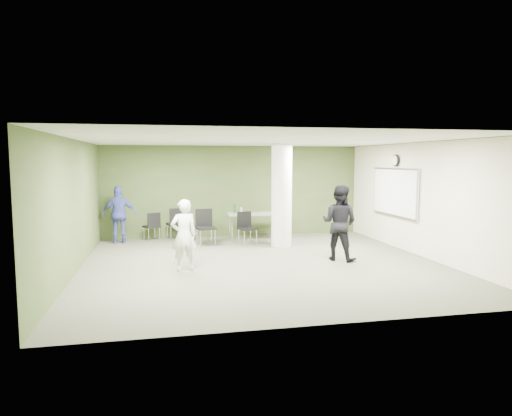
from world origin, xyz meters
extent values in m
plane|color=#515341|center=(0.00, 0.00, 0.00)|extent=(8.00, 8.00, 0.00)
plane|color=white|center=(0.00, 0.00, 2.80)|extent=(8.00, 8.00, 0.00)
cube|color=#3C5025|center=(0.00, 4.00, 1.40)|extent=(8.00, 2.80, 0.02)
cube|color=#3C5025|center=(-4.00, 0.00, 1.40)|extent=(0.02, 8.00, 2.80)
cube|color=beige|center=(4.00, 0.00, 1.40)|extent=(0.02, 8.00, 2.80)
cylinder|color=silver|center=(1.00, 2.00, 1.40)|extent=(0.56, 0.56, 2.80)
cube|color=silver|center=(3.93, 1.20, 1.50)|extent=(0.04, 2.30, 1.30)
cube|color=white|center=(3.91, 1.20, 1.50)|extent=(0.02, 2.20, 1.20)
cylinder|color=black|center=(3.93, 1.20, 2.35)|extent=(0.05, 0.32, 0.32)
cylinder|color=white|center=(3.90, 1.20, 2.35)|extent=(0.02, 0.26, 0.26)
cube|color=#979691|center=(0.53, 3.19, 0.77)|extent=(1.68, 0.78, 0.04)
cylinder|color=silver|center=(-0.23, 2.93, 0.37)|extent=(0.04, 0.04, 0.75)
cylinder|color=silver|center=(1.26, 2.88, 0.37)|extent=(0.04, 0.04, 0.75)
cylinder|color=silver|center=(-0.21, 3.51, 0.37)|extent=(0.04, 0.04, 0.75)
cylinder|color=silver|center=(1.28, 3.46, 0.37)|extent=(0.04, 0.04, 0.75)
cylinder|color=#174721|center=(-0.07, 3.44, 0.91)|extent=(0.07, 0.07, 0.25)
cylinder|color=#B2B2B7|center=(0.10, 3.26, 0.88)|extent=(0.06, 0.06, 0.18)
cylinder|color=#4C4C4C|center=(-1.41, 3.51, 0.14)|extent=(0.24, 0.24, 0.27)
cube|color=black|center=(-2.52, 3.65, 0.41)|extent=(0.55, 0.55, 0.05)
cube|color=black|center=(-2.44, 3.48, 0.63)|extent=(0.38, 0.20, 0.41)
cylinder|color=silver|center=(-2.43, 3.88, 0.19)|extent=(0.02, 0.02, 0.39)
cylinder|color=silver|center=(-2.75, 3.73, 0.19)|extent=(0.02, 0.02, 0.39)
cylinder|color=silver|center=(-2.29, 3.57, 0.19)|extent=(0.02, 0.02, 0.39)
cylinder|color=silver|center=(-2.60, 3.42, 0.19)|extent=(0.02, 0.02, 0.39)
cube|color=black|center=(-1.82, 3.65, 0.47)|extent=(0.57, 0.57, 0.05)
cube|color=black|center=(-1.77, 3.44, 0.72)|extent=(0.45, 0.15, 0.47)
cylinder|color=silver|center=(-1.68, 3.89, 0.22)|extent=(0.02, 0.02, 0.44)
cylinder|color=silver|center=(-2.06, 3.79, 0.22)|extent=(0.02, 0.02, 0.44)
cylinder|color=silver|center=(-1.58, 3.51, 0.22)|extent=(0.02, 0.02, 0.44)
cylinder|color=silver|center=(-1.97, 3.41, 0.22)|extent=(0.02, 0.02, 0.44)
cube|color=black|center=(-1.03, 2.49, 0.49)|extent=(0.56, 0.56, 0.05)
cube|color=black|center=(-1.06, 2.72, 0.76)|extent=(0.48, 0.11, 0.49)
cylinder|color=silver|center=(-1.20, 2.26, 0.23)|extent=(0.02, 0.02, 0.47)
cylinder|color=silver|center=(-0.80, 2.32, 0.23)|extent=(0.02, 0.02, 0.47)
cylinder|color=silver|center=(-1.26, 2.67, 0.23)|extent=(0.02, 0.02, 0.47)
cylinder|color=silver|center=(-0.85, 2.73, 0.23)|extent=(0.02, 0.02, 0.47)
cube|color=black|center=(0.13, 2.45, 0.44)|extent=(0.56, 0.56, 0.05)
cube|color=black|center=(0.08, 2.65, 0.69)|extent=(0.43, 0.15, 0.44)
cylinder|color=silver|center=(0.01, 2.22, 0.21)|extent=(0.02, 0.02, 0.42)
cylinder|color=silver|center=(0.36, 2.32, 0.21)|extent=(0.02, 0.02, 0.42)
cylinder|color=silver|center=(-0.09, 2.58, 0.21)|extent=(0.02, 0.02, 0.42)
cylinder|color=silver|center=(0.26, 2.68, 0.21)|extent=(0.02, 0.02, 0.42)
imported|color=white|center=(-1.77, -0.32, 0.77)|extent=(0.63, 0.48, 1.54)
imported|color=black|center=(1.87, 0.00, 0.89)|extent=(1.09, 1.08, 1.78)
imported|color=#434FA8|center=(-3.40, 3.40, 0.82)|extent=(0.97, 0.43, 1.63)
camera|label=1|loc=(-2.22, -10.00, 2.36)|focal=32.00mm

